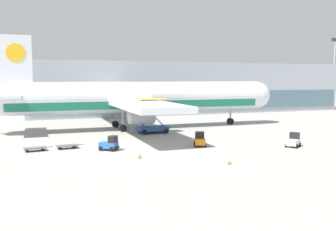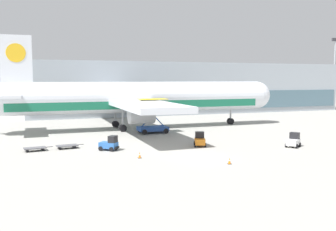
# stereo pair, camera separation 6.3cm
# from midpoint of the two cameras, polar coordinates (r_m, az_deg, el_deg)

# --- Properties ---
(ground_plane) EXTENTS (400.00, 400.00, 0.00)m
(ground_plane) POSITION_cam_midpoint_polar(r_m,az_deg,el_deg) (45.38, 5.68, -6.56)
(ground_plane) COLOR #9E9B93
(terminal_building) EXTENTS (90.00, 18.20, 14.00)m
(terminal_building) POSITION_cam_midpoint_polar(r_m,az_deg,el_deg) (108.91, 3.44, 4.23)
(terminal_building) COLOR #9EA8B2
(terminal_building) RESTS_ON ground_plane
(light_mast) EXTENTS (2.80, 0.50, 22.45)m
(light_mast) POSITION_cam_midpoint_polar(r_m,az_deg,el_deg) (131.21, 24.05, 6.63)
(light_mast) COLOR #9EA0A5
(light_mast) RESTS_ON ground_plane
(airplane_main) EXTENTS (58.04, 48.02, 17.00)m
(airplane_main) POSITION_cam_midpoint_polar(r_m,az_deg,el_deg) (71.82, -4.87, 2.62)
(airplane_main) COLOR silver
(airplane_main) RESTS_ON ground_plane
(scissor_lift_loader) EXTENTS (5.21, 3.37, 6.06)m
(scissor_lift_loader) POSITION_cam_midpoint_polar(r_m,az_deg,el_deg) (66.07, -2.32, -0.74)
(scissor_lift_loader) COLOR #284C99
(scissor_lift_loader) RESTS_ON ground_plane
(baggage_tug_foreground) EXTENTS (2.79, 2.66, 2.00)m
(baggage_tug_foreground) POSITION_cam_midpoint_polar(r_m,az_deg,el_deg) (50.75, -8.84, -4.30)
(baggage_tug_foreground) COLOR #2D66B7
(baggage_tug_foreground) RESTS_ON ground_plane
(baggage_tug_mid) EXTENTS (2.81, 2.63, 2.00)m
(baggage_tug_mid) POSITION_cam_midpoint_polar(r_m,az_deg,el_deg) (55.60, 18.62, -3.66)
(baggage_tug_mid) COLOR silver
(baggage_tug_mid) RESTS_ON ground_plane
(baggage_tug_far) EXTENTS (2.31, 2.77, 2.00)m
(baggage_tug_far) POSITION_cam_midpoint_polar(r_m,az_deg,el_deg) (53.56, 4.90, -3.73)
(baggage_tug_far) COLOR orange
(baggage_tug_far) RESTS_ON ground_plane
(baggage_dolly_lead) EXTENTS (3.77, 1.85, 0.48)m
(baggage_dolly_lead) POSITION_cam_midpoint_polar(r_m,az_deg,el_deg) (52.73, -19.56, -4.72)
(baggage_dolly_lead) COLOR #56565B
(baggage_dolly_lead) RESTS_ON ground_plane
(baggage_dolly_second) EXTENTS (3.77, 1.85, 0.48)m
(baggage_dolly_second) POSITION_cam_midpoint_polar(r_m,az_deg,el_deg) (53.32, -15.08, -4.48)
(baggage_dolly_second) COLOR #56565B
(baggage_dolly_second) RESTS_ON ground_plane
(traffic_cone_near) EXTENTS (0.40, 0.40, 0.76)m
(traffic_cone_near) POSITION_cam_midpoint_polar(r_m,az_deg,el_deg) (45.51, -4.30, -6.03)
(traffic_cone_near) COLOR black
(traffic_cone_near) RESTS_ON ground_plane
(traffic_cone_far) EXTENTS (0.40, 0.40, 0.75)m
(traffic_cone_far) POSITION_cam_midpoint_polar(r_m,az_deg,el_deg) (42.85, 9.40, -6.84)
(traffic_cone_far) COLOR black
(traffic_cone_far) RESTS_ON ground_plane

